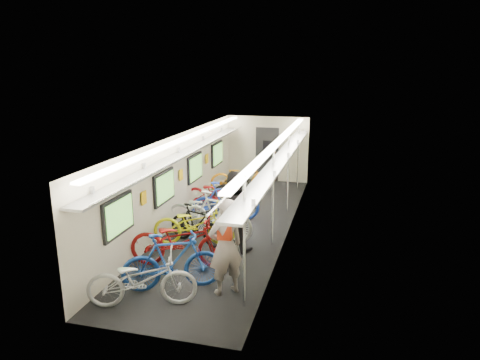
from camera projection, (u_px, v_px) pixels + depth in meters
The scene contains 15 objects.
train_car_shell at pixel (226, 159), 11.74m from camera, with size 10.00×10.00×10.00m.
bicycle_0 at pixel (142, 279), 7.46m from camera, with size 0.67×1.92×1.01m, color #BCBDC1.
bicycle_1 at pixel (172, 261), 8.01m from camera, with size 0.53×1.89×1.14m, color #1A459E.
bicycle_2 at pixel (181, 241), 8.95m from camera, with size 0.76×2.18×1.15m, color maroon.
bicycle_3 at pixel (196, 225), 10.14m from camera, with size 0.46×1.62×0.97m, color black.
bicycle_4 at pixel (195, 224), 10.09m from camera, with size 0.68×1.96×1.03m, color yellow.
bicycle_5 at pixel (217, 215), 10.51m from camera, with size 0.55×1.94×1.17m, color white.
bicycle_6 at pixel (205, 210), 11.07m from camera, with size 0.69×1.98×1.04m, color #A5A6AA.
bicycle_7 at pixel (226, 201), 11.65m from camera, with size 0.53×1.88×1.13m, color #1D3DAF.
bicycle_8 at pixel (218, 196), 12.22m from camera, with size 0.74×2.11×1.11m, color maroon.
bicycle_9 at pixel (237, 189), 13.27m from camera, with size 0.43×1.54×0.92m, color black.
bicycle_10 at pixel (241, 177), 14.37m from camera, with size 0.73×2.08×1.09m, color orange.
passenger_near at pixel (226, 247), 7.79m from camera, with size 0.67×0.44×1.85m, color gray.
passenger_mid at pixel (234, 211), 9.72m from camera, with size 0.91×0.71×1.87m, color black.
backpack at pixel (225, 229), 7.65m from camera, with size 0.26×0.14×0.38m, color red.
Camera 1 is at (2.83, -10.35, 4.07)m, focal length 32.00 mm.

